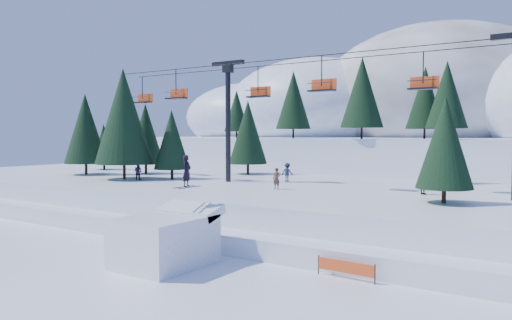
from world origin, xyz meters
The scene contains 10 objects.
ground centered at (0.00, 0.00, 0.00)m, with size 160.00×160.00×0.00m, color white.
mid_shelf centered at (0.00, 18.00, 1.25)m, with size 70.00×22.00×2.50m, color white.
berm centered at (0.00, 8.00, 0.55)m, with size 70.00×6.00×1.10m, color white.
mountain_ridge centered at (-5.08, 73.33, 9.64)m, with size 119.00×60.94×26.46m.
jump_kicker centered at (-0.92, 1.90, 1.34)m, with size 3.64×4.96×5.51m.
chairlift centered at (0.52, 18.05, 9.32)m, with size 46.54×3.21×10.28m.
conifer_stand centered at (0.76, 18.59, 7.02)m, with size 61.53×17.26×10.02m.
distant_skiers centered at (-0.98, 18.76, 3.30)m, with size 32.78×8.72×1.61m.
banner_near centered at (7.59, 4.61, 0.54)m, with size 2.86×0.19×0.90m.
banner_far centered at (11.94, 6.32, 0.54)m, with size 2.85×0.32×0.90m.
Camera 1 is at (16.49, -16.30, 6.60)m, focal length 35.00 mm.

